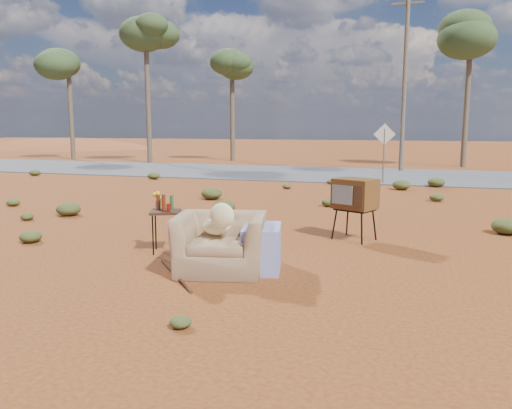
% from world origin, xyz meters
% --- Properties ---
extents(ground, '(140.00, 140.00, 0.00)m').
position_xyz_m(ground, '(0.00, 0.00, 0.00)').
color(ground, brown).
rests_on(ground, ground).
extents(highway, '(140.00, 7.00, 0.04)m').
position_xyz_m(highway, '(0.00, 15.00, 0.02)').
color(highway, '#565659').
rests_on(highway, ground).
extents(dirt_mound, '(26.00, 18.00, 2.00)m').
position_xyz_m(dirt_mound, '(-30.00, 34.00, 0.00)').
color(dirt_mound, '#9E4326').
rests_on(dirt_mound, ground).
extents(armchair, '(1.62, 1.25, 1.12)m').
position_xyz_m(armchair, '(0.00, -0.13, 0.52)').
color(armchair, '#90704E').
rests_on(armchair, ground).
extents(tv_unit, '(0.88, 0.81, 1.14)m').
position_xyz_m(tv_unit, '(1.52, 2.44, 0.85)').
color(tv_unit, black).
rests_on(tv_unit, ground).
extents(side_table, '(0.64, 0.64, 0.99)m').
position_xyz_m(side_table, '(-1.42, 0.60, 0.73)').
color(side_table, '#351E13').
rests_on(side_table, ground).
extents(rusty_bar, '(1.09, 1.25, 0.04)m').
position_xyz_m(rusty_bar, '(-0.62, -0.62, 0.02)').
color(rusty_bar, '#522A15').
rests_on(rusty_bar, ground).
extents(road_sign, '(0.78, 0.06, 2.19)m').
position_xyz_m(road_sign, '(1.50, 12.00, 1.50)').
color(road_sign, brown).
rests_on(road_sign, ground).
extents(eucalyptus_far_left, '(3.20, 3.20, 7.10)m').
position_xyz_m(eucalyptus_far_left, '(-18.00, 20.00, 5.94)').
color(eucalyptus_far_left, brown).
rests_on(eucalyptus_far_left, ground).
extents(eucalyptus_left, '(3.20, 3.20, 8.10)m').
position_xyz_m(eucalyptus_left, '(-12.00, 19.00, 6.92)').
color(eucalyptus_left, brown).
rests_on(eucalyptus_left, ground).
extents(eucalyptus_near_left, '(3.20, 3.20, 6.60)m').
position_xyz_m(eucalyptus_near_left, '(-8.00, 22.00, 5.45)').
color(eucalyptus_near_left, brown).
rests_on(eucalyptus_near_left, ground).
extents(eucalyptus_center, '(3.20, 3.20, 7.60)m').
position_xyz_m(eucalyptus_center, '(5.00, 21.00, 6.43)').
color(eucalyptus_center, brown).
rests_on(eucalyptus_center, ground).
extents(utility_pole_center, '(1.40, 0.20, 8.00)m').
position_xyz_m(utility_pole_center, '(2.00, 17.50, 4.15)').
color(utility_pole_center, brown).
rests_on(utility_pole_center, ground).
extents(scrub_patch, '(17.49, 8.07, 0.33)m').
position_xyz_m(scrub_patch, '(-0.82, 4.41, 0.14)').
color(scrub_patch, '#4B5123').
rests_on(scrub_patch, ground).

